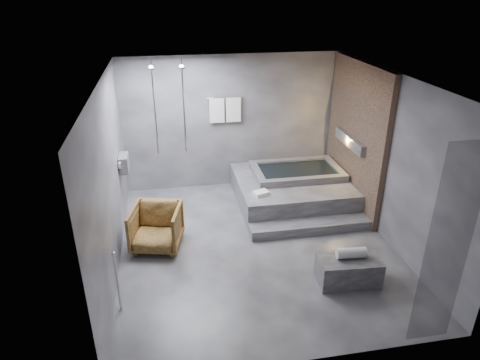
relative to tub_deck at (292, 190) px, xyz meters
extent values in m
plane|color=#333335|center=(-1.05, -1.45, -0.25)|extent=(5.00, 5.00, 0.00)
cube|color=#555557|center=(-1.05, -1.45, 2.55)|extent=(4.50, 5.00, 0.04)
cube|color=#3E3E44|center=(-1.05, 1.05, 1.15)|extent=(4.50, 0.04, 2.80)
cube|color=#3E3E44|center=(-1.05, -3.95, 1.15)|extent=(4.50, 0.04, 2.80)
cube|color=#3E3E44|center=(-3.30, -1.45, 1.15)|extent=(0.04, 5.00, 2.80)
cube|color=#3E3E44|center=(1.20, -1.45, 1.15)|extent=(0.04, 5.00, 2.80)
cube|color=#A17B5E|center=(1.14, -0.20, 1.15)|extent=(0.10, 2.40, 2.78)
cube|color=#FF9938|center=(1.06, -0.20, 1.05)|extent=(0.14, 1.20, 0.20)
cube|color=gray|center=(-3.21, -0.05, 0.85)|extent=(0.16, 0.42, 0.30)
imported|color=beige|center=(-3.20, -0.15, 0.80)|extent=(0.08, 0.08, 0.21)
imported|color=beige|center=(-3.20, 0.05, 0.78)|extent=(0.07, 0.07, 0.15)
cylinder|color=silver|center=(-2.05, 0.60, 1.65)|extent=(0.04, 0.04, 1.80)
cylinder|color=silver|center=(-2.60, 0.60, 1.65)|extent=(0.04, 0.04, 1.80)
cylinder|color=silver|center=(-1.20, 0.99, 1.70)|extent=(0.75, 0.02, 0.02)
cube|color=white|center=(-1.37, 0.97, 1.45)|extent=(0.30, 0.06, 0.50)
cube|color=white|center=(-1.03, 0.97, 1.45)|extent=(0.30, 0.06, 0.50)
cylinder|color=silver|center=(-3.20, -2.65, 0.20)|extent=(0.04, 0.04, 0.90)
cube|color=black|center=(0.60, -3.90, 1.10)|extent=(0.55, 0.01, 2.60)
cube|color=#38383B|center=(0.00, 0.00, 0.00)|extent=(2.20, 2.00, 0.50)
cube|color=#38383B|center=(0.00, -1.18, -0.16)|extent=(2.20, 0.36, 0.18)
cube|color=#323235|center=(0.09, -2.64, -0.05)|extent=(0.93, 0.56, 0.40)
imported|color=#442C11|center=(-2.70, -1.18, 0.12)|extent=(0.95, 0.97, 0.74)
cylinder|color=silver|center=(0.12, -2.61, 0.23)|extent=(0.45, 0.19, 0.16)
cube|color=white|center=(-0.77, -0.58, 0.29)|extent=(0.31, 0.27, 0.07)
camera|label=1|loc=(-2.41, -7.44, 3.83)|focal=32.00mm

